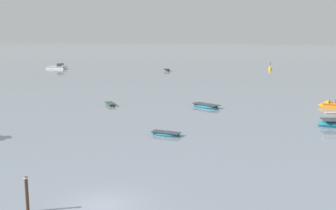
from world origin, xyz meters
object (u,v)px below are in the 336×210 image
Objects in this scene: motorboat_moored_2 at (59,68)px; motorboat_moored_3 at (336,106)px; rowboat_moored_3 at (110,104)px; rowboat_moored_4 at (166,134)px; rowboat_moored_2 at (206,106)px; rowboat_moored_0 at (167,70)px; mooring_post_near at (27,195)px; channel_buoy at (270,68)px.

motorboat_moored_3 is at bearing -36.01° from motorboat_moored_2.
rowboat_moored_3 and rowboat_moored_4 have the same top height.
motorboat_moored_2 reaches higher than rowboat_moored_2.
rowboat_moored_0 is at bearing -30.05° from rowboat_moored_3.
rowboat_moored_3 is 1.32× the size of mooring_post_near.
rowboat_moored_0 is 30.25m from motorboat_moored_2.
rowboat_moored_4 is (24.74, -63.43, -0.05)m from rowboat_moored_0.
rowboat_moored_3 is 65.23m from channel_buoy.
motorboat_moored_2 is (-29.84, -4.93, 0.17)m from rowboat_moored_0.
rowboat_moored_0 is 0.70× the size of motorboat_moored_2.
rowboat_moored_3 is 62.11m from motorboat_moored_2.
rowboat_moored_3 is 29.37m from motorboat_moored_3.
channel_buoy is (0.54, 60.81, 0.29)m from rowboat_moored_2.
rowboat_moored_2 is at bearing -90.51° from channel_buoy.
motorboat_moored_2 reaches higher than rowboat_moored_3.
rowboat_moored_0 reaches higher than rowboat_moored_4.
rowboat_moored_2 is 68.99m from motorboat_moored_2.
rowboat_moored_2 is 15.60m from rowboat_moored_4.
motorboat_moored_3 is at bearing 67.81° from mooring_post_near.
mooring_post_near is (-0.82, -18.07, 0.79)m from rowboat_moored_4.
motorboat_moored_3 is (69.75, -37.40, -0.10)m from motorboat_moored_2.
rowboat_moored_0 is at bearing -152.32° from channel_buoy.
channel_buoy reaches higher than motorboat_moored_2.
rowboat_moored_2 is 16.67m from motorboat_moored_3.
rowboat_moored_3 is 17.93m from rowboat_moored_4.
rowboat_moored_2 is 60.81m from channel_buoy.
channel_buoy is at bearing 89.52° from mooring_post_near.
motorboat_moored_3 is 42.32m from mooring_post_near.
rowboat_moored_0 is 1.45× the size of rowboat_moored_4.
rowboat_moored_0 is 52.33m from rowboat_moored_3.
rowboat_moored_0 is at bearing -37.90° from motorboat_moored_3.
motorboat_moored_3 is (15.17, 21.10, 0.12)m from rowboat_moored_4.
mooring_post_near is (53.77, -76.58, 0.57)m from motorboat_moored_2.
motorboat_moored_3 reaches higher than rowboat_moored_2.
rowboat_moored_2 is at bearing -46.27° from motorboat_moored_2.
motorboat_moored_3 is (28.07, 8.65, 0.12)m from rowboat_moored_3.
rowboat_moored_0 is 27.91m from channel_buoy.
rowboat_moored_0 reaches higher than rowboat_moored_2.
rowboat_moored_0 is 68.09m from rowboat_moored_4.
rowboat_moored_3 is (11.84, -50.98, -0.05)m from rowboat_moored_0.
motorboat_moored_3 reaches higher than rowboat_moored_0.
mooring_post_near is (23.93, -81.51, 0.74)m from rowboat_moored_0.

